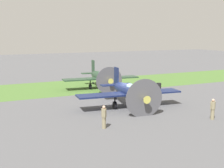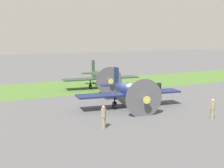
# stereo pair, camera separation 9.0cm
# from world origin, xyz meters

# --- Properties ---
(ground_plane) EXTENTS (160.00, 160.00, 0.00)m
(ground_plane) POSITION_xyz_m (0.00, 0.00, 0.00)
(ground_plane) COLOR #515154
(grass_verge) EXTENTS (120.00, 11.00, 0.01)m
(grass_verge) POSITION_xyz_m (0.00, -11.86, 0.00)
(grass_verge) COLOR #476B2D
(grass_verge) RESTS_ON ground
(airplane_lead) EXTENTS (10.20, 8.09, 3.61)m
(airplane_lead) POSITION_xyz_m (0.46, 1.22, 1.51)
(airplane_lead) COLOR #141E47
(airplane_lead) RESTS_ON ground
(airplane_wingman) EXTENTS (9.84, 7.80, 3.49)m
(airplane_wingman) POSITION_xyz_m (-1.26, -9.24, 1.46)
(airplane_wingman) COLOR #233D28
(airplane_wingman) RESTS_ON ground
(ground_crew_chief) EXTENTS (0.38, 0.62, 1.73)m
(ground_crew_chief) POSITION_xyz_m (5.36, 6.31, 0.91)
(ground_crew_chief) COLOR #847A5B
(ground_crew_chief) RESTS_ON ground
(ground_crew_mechanic) EXTENTS (0.62, 0.38, 1.73)m
(ground_crew_mechanic) POSITION_xyz_m (-3.56, 8.04, 0.91)
(ground_crew_mechanic) COLOR #847A5B
(ground_crew_mechanic) RESTS_ON ground
(fuel_drum) EXTENTS (0.60, 0.60, 0.90)m
(fuel_drum) POSITION_xyz_m (-7.16, -4.81, 0.45)
(fuel_drum) COLOR black
(fuel_drum) RESTS_ON ground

